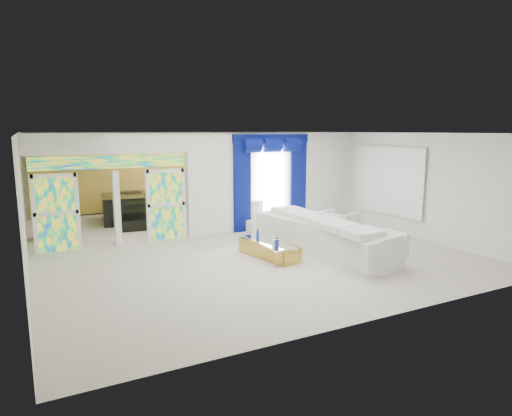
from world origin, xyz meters
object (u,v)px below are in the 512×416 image
coffee_table (269,250)px  console_table (266,226)px  armchair (339,222)px  grand_piano (123,208)px  white_sofa (322,238)px

coffee_table → console_table: bearing=63.1°
coffee_table → console_table: (1.25, 2.47, 0.01)m
armchair → grand_piano: (-5.43, 4.75, 0.13)m
coffee_table → console_table: size_ratio=1.44×
coffee_table → armchair: bearing=23.4°
armchair → grand_piano: bearing=26.6°
white_sofa → coffee_table: bearing=155.7°
coffee_table → armchair: (3.16, 1.37, 0.13)m
armchair → console_table: bearing=37.8°
coffee_table → armchair: 3.45m
armchair → grand_piano: 7.21m
white_sofa → armchair: white_sofa is taller
coffee_table → armchair: armchair is taller
coffee_table → grand_piano: (-2.27, 6.11, 0.26)m
console_table → armchair: bearing=-29.9°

